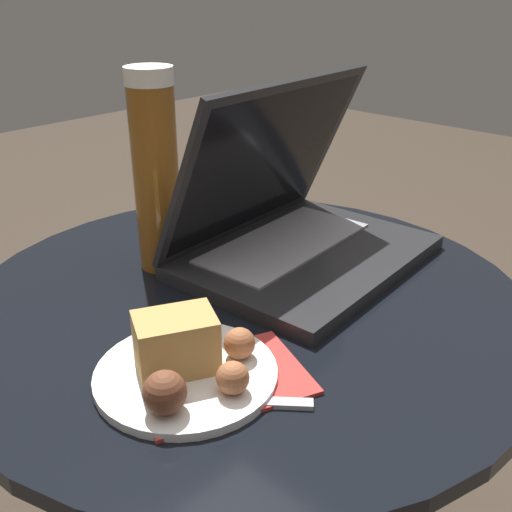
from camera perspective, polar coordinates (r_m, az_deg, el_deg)
name	(u,v)px	position (r m, az deg, el deg)	size (l,w,h in m)	color
table	(246,387)	(0.80, -0.93, -12.40)	(0.68, 0.68, 0.50)	black
napkin	(222,380)	(0.58, -3.30, -11.74)	(0.19, 0.17, 0.00)	#B7332D
laptop	(292,224)	(0.80, 3.41, 3.04)	(0.34, 0.26, 0.24)	#232326
beer_glass	(156,172)	(0.76, -9.51, 7.87)	(0.06, 0.06, 0.26)	brown
snack_plate	(186,363)	(0.58, -6.73, -10.07)	(0.18, 0.18, 0.06)	white
fork	(191,400)	(0.56, -6.20, -13.45)	(0.13, 0.16, 0.01)	#B2B2B7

